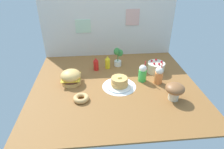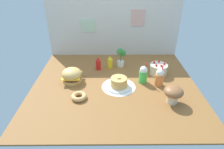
{
  "view_description": "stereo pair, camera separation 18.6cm",
  "coord_description": "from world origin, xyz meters",
  "px_view_note": "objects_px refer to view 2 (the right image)",
  "views": [
    {
      "loc": [
        -0.23,
        -2.08,
        1.37
      ],
      "look_at": [
        -0.03,
        0.04,
        0.13
      ],
      "focal_mm": 30.83,
      "sensor_mm": 36.0,
      "label": 1
    },
    {
      "loc": [
        -0.05,
        -2.09,
        1.37
      ],
      "look_at": [
        -0.03,
        0.04,
        0.13
      ],
      "focal_mm": 30.83,
      "sensor_mm": 36.0,
      "label": 2
    }
  ],
  "objects_px": {
    "ketchup_bottle": "(98,64)",
    "cream_soda_cup": "(143,74)",
    "mustard_bottle": "(110,62)",
    "mushroom_stool": "(173,93)",
    "orange_float_cup": "(159,77)",
    "layer_cake": "(158,69)",
    "potted_plant": "(121,56)",
    "pancake_stack": "(119,83)",
    "burger": "(72,75)",
    "donut_pink_glaze": "(79,96)"
  },
  "relations": [
    {
      "from": "mustard_bottle",
      "to": "potted_plant",
      "type": "relative_size",
      "value": 0.66
    },
    {
      "from": "layer_cake",
      "to": "potted_plant",
      "type": "xyz_separation_m",
      "value": [
        -0.52,
        0.26,
        0.08
      ]
    },
    {
      "from": "donut_pink_glaze",
      "to": "mushroom_stool",
      "type": "relative_size",
      "value": 0.85
    },
    {
      "from": "burger",
      "to": "orange_float_cup",
      "type": "distance_m",
      "value": 1.13
    },
    {
      "from": "cream_soda_cup",
      "to": "orange_float_cup",
      "type": "xyz_separation_m",
      "value": [
        0.19,
        -0.08,
        0.0
      ]
    },
    {
      "from": "cream_soda_cup",
      "to": "burger",
      "type": "bearing_deg",
      "value": 178.14
    },
    {
      "from": "pancake_stack",
      "to": "potted_plant",
      "type": "bearing_deg",
      "value": 85.04
    },
    {
      "from": "donut_pink_glaze",
      "to": "burger",
      "type": "bearing_deg",
      "value": 110.38
    },
    {
      "from": "pancake_stack",
      "to": "mustard_bottle",
      "type": "xyz_separation_m",
      "value": [
        -0.11,
        0.51,
        0.03
      ]
    },
    {
      "from": "layer_cake",
      "to": "orange_float_cup",
      "type": "bearing_deg",
      "value": -100.51
    },
    {
      "from": "ketchup_bottle",
      "to": "potted_plant",
      "type": "bearing_deg",
      "value": 18.31
    },
    {
      "from": "mustard_bottle",
      "to": "mushroom_stool",
      "type": "xyz_separation_m",
      "value": [
        0.7,
        -0.83,
        0.04
      ]
    },
    {
      "from": "burger",
      "to": "mushroom_stool",
      "type": "relative_size",
      "value": 1.21
    },
    {
      "from": "burger",
      "to": "layer_cake",
      "type": "height_order",
      "value": "burger"
    },
    {
      "from": "pancake_stack",
      "to": "orange_float_cup",
      "type": "height_order",
      "value": "orange_float_cup"
    },
    {
      "from": "layer_cake",
      "to": "cream_soda_cup",
      "type": "bearing_deg",
      "value": -139.25
    },
    {
      "from": "cream_soda_cup",
      "to": "potted_plant",
      "type": "height_order",
      "value": "potted_plant"
    },
    {
      "from": "orange_float_cup",
      "to": "cream_soda_cup",
      "type": "bearing_deg",
      "value": 158.32
    },
    {
      "from": "cream_soda_cup",
      "to": "mushroom_stool",
      "type": "xyz_separation_m",
      "value": [
        0.27,
        -0.43,
        0.01
      ]
    },
    {
      "from": "layer_cake",
      "to": "donut_pink_glaze",
      "type": "distance_m",
      "value": 1.19
    },
    {
      "from": "burger",
      "to": "pancake_stack",
      "type": "bearing_deg",
      "value": -12.95
    },
    {
      "from": "burger",
      "to": "cream_soda_cup",
      "type": "xyz_separation_m",
      "value": [
        0.93,
        -0.03,
        0.03
      ]
    },
    {
      "from": "burger",
      "to": "potted_plant",
      "type": "distance_m",
      "value": 0.8
    },
    {
      "from": "layer_cake",
      "to": "cream_soda_cup",
      "type": "relative_size",
      "value": 0.83
    },
    {
      "from": "layer_cake",
      "to": "burger",
      "type": "bearing_deg",
      "value": -171.17
    },
    {
      "from": "cream_soda_cup",
      "to": "orange_float_cup",
      "type": "bearing_deg",
      "value": -21.68
    },
    {
      "from": "potted_plant",
      "to": "donut_pink_glaze",
      "type": "bearing_deg",
      "value": -122.44
    },
    {
      "from": "layer_cake",
      "to": "ketchup_bottle",
      "type": "bearing_deg",
      "value": 170.37
    },
    {
      "from": "layer_cake",
      "to": "potted_plant",
      "type": "bearing_deg",
      "value": 153.81
    },
    {
      "from": "orange_float_cup",
      "to": "donut_pink_glaze",
      "type": "distance_m",
      "value": 1.03
    },
    {
      "from": "pancake_stack",
      "to": "cream_soda_cup",
      "type": "relative_size",
      "value": 1.13
    },
    {
      "from": "layer_cake",
      "to": "mushroom_stool",
      "type": "xyz_separation_m",
      "value": [
        0.02,
        -0.65,
        0.05
      ]
    },
    {
      "from": "pancake_stack",
      "to": "mushroom_stool",
      "type": "distance_m",
      "value": 0.67
    },
    {
      "from": "pancake_stack",
      "to": "donut_pink_glaze",
      "type": "relative_size",
      "value": 1.83
    },
    {
      "from": "burger",
      "to": "mustard_bottle",
      "type": "distance_m",
      "value": 0.62
    },
    {
      "from": "burger",
      "to": "ketchup_bottle",
      "type": "xyz_separation_m",
      "value": [
        0.33,
        0.33,
        0.0
      ]
    },
    {
      "from": "pancake_stack",
      "to": "orange_float_cup",
      "type": "distance_m",
      "value": 0.52
    },
    {
      "from": "cream_soda_cup",
      "to": "mushroom_stool",
      "type": "distance_m",
      "value": 0.51
    },
    {
      "from": "potted_plant",
      "to": "mushroom_stool",
      "type": "bearing_deg",
      "value": -59.17
    },
    {
      "from": "pancake_stack",
      "to": "cream_soda_cup",
      "type": "bearing_deg",
      "value": 19.09
    },
    {
      "from": "ketchup_bottle",
      "to": "mushroom_stool",
      "type": "bearing_deg",
      "value": -42.2
    },
    {
      "from": "pancake_stack",
      "to": "mustard_bottle",
      "type": "distance_m",
      "value": 0.52
    },
    {
      "from": "layer_cake",
      "to": "mushroom_stool",
      "type": "distance_m",
      "value": 0.65
    },
    {
      "from": "cream_soda_cup",
      "to": "donut_pink_glaze",
      "type": "bearing_deg",
      "value": -156.02
    },
    {
      "from": "mustard_bottle",
      "to": "orange_float_cup",
      "type": "distance_m",
      "value": 0.79
    },
    {
      "from": "ketchup_bottle",
      "to": "cream_soda_cup",
      "type": "height_order",
      "value": "cream_soda_cup"
    },
    {
      "from": "orange_float_cup",
      "to": "burger",
      "type": "bearing_deg",
      "value": 174.56
    },
    {
      "from": "mushroom_stool",
      "to": "mustard_bottle",
      "type": "bearing_deg",
      "value": 130.07
    },
    {
      "from": "orange_float_cup",
      "to": "ketchup_bottle",
      "type": "bearing_deg",
      "value": 151.37
    },
    {
      "from": "pancake_stack",
      "to": "mustard_bottle",
      "type": "height_order",
      "value": "mustard_bottle"
    }
  ]
}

